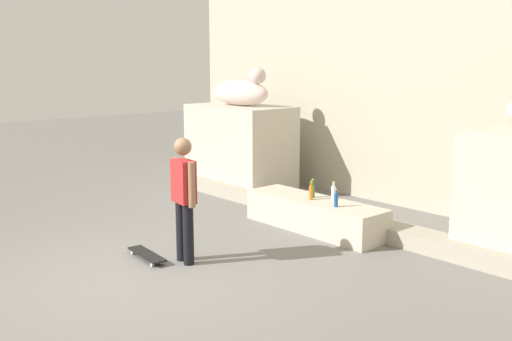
# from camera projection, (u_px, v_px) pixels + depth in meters

# --- Properties ---
(ground_plane) EXTENTS (40.00, 40.00, 0.00)m
(ground_plane) POSITION_uv_depth(u_px,v_px,m) (124.00, 282.00, 7.01)
(ground_plane) COLOR slate
(facade_wall) EXTENTS (11.43, 0.60, 6.57)m
(facade_wall) POSITION_uv_depth(u_px,v_px,m) (417.00, 24.00, 10.27)
(facade_wall) COLOR #B6B09A
(facade_wall) RESTS_ON ground_plane
(pedestal_left) EXTENTS (2.24, 1.27, 1.73)m
(pedestal_left) POSITION_uv_depth(u_px,v_px,m) (240.00, 147.00, 12.11)
(pedestal_left) COLOR beige
(pedestal_left) RESTS_ON ground_plane
(statue_reclining_left) EXTENTS (1.61, 0.59, 0.78)m
(statue_reclining_left) POSITION_uv_depth(u_px,v_px,m) (241.00, 92.00, 11.87)
(statue_reclining_left) COLOR beige
(statue_reclining_left) RESTS_ON pedestal_left
(ledge_block) EXTENTS (2.45, 0.71, 0.49)m
(ledge_block) POSITION_uv_depth(u_px,v_px,m) (315.00, 214.00, 9.16)
(ledge_block) COLOR beige
(ledge_block) RESTS_ON ground_plane
(skater) EXTENTS (0.54, 0.24, 1.67)m
(skater) POSITION_uv_depth(u_px,v_px,m) (184.00, 195.00, 7.54)
(skater) COLOR black
(skater) RESTS_ON ground_plane
(skateboard) EXTENTS (0.81, 0.27, 0.08)m
(skateboard) POSITION_uv_depth(u_px,v_px,m) (147.00, 255.00, 7.82)
(skateboard) COLOR black
(skateboard) RESTS_ON ground_plane
(bottle_orange) EXTENTS (0.06, 0.06, 0.29)m
(bottle_orange) POSITION_uv_depth(u_px,v_px,m) (311.00, 192.00, 9.07)
(bottle_orange) COLOR orange
(bottle_orange) RESTS_ON ledge_block
(bottle_blue) EXTENTS (0.06, 0.06, 0.27)m
(bottle_blue) POSITION_uv_depth(u_px,v_px,m) (336.00, 200.00, 8.62)
(bottle_blue) COLOR #194C99
(bottle_blue) RESTS_ON ledge_block
(bottle_green) EXTENTS (0.07, 0.07, 0.30)m
(bottle_green) POSITION_uv_depth(u_px,v_px,m) (313.00, 190.00, 9.22)
(bottle_green) COLOR #1E722D
(bottle_green) RESTS_ON ledge_block
(bottle_clear) EXTENTS (0.07, 0.07, 0.27)m
(bottle_clear) POSITION_uv_depth(u_px,v_px,m) (333.00, 192.00, 9.13)
(bottle_clear) COLOR silver
(bottle_clear) RESTS_ON ledge_block
(stair_step) EXTENTS (8.58, 0.50, 0.23)m
(stair_step) POSITION_uv_depth(u_px,v_px,m) (334.00, 217.00, 9.49)
(stair_step) COLOR #A9A08F
(stair_step) RESTS_ON ground_plane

